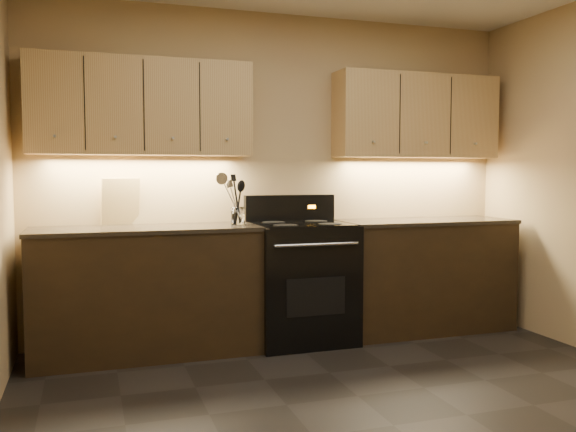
# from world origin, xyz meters

# --- Properties ---
(floor) EXTENTS (4.00, 4.00, 0.00)m
(floor) POSITION_xyz_m (0.00, 0.00, 0.00)
(floor) COLOR black
(floor) RESTS_ON ground
(wall_back) EXTENTS (4.00, 0.04, 2.60)m
(wall_back) POSITION_xyz_m (0.00, 2.00, 1.30)
(wall_back) COLOR tan
(wall_back) RESTS_ON ground
(counter_left) EXTENTS (1.62, 0.62, 0.93)m
(counter_left) POSITION_xyz_m (-1.10, 1.70, 0.47)
(counter_left) COLOR black
(counter_left) RESTS_ON ground
(counter_right) EXTENTS (1.46, 0.62, 0.93)m
(counter_right) POSITION_xyz_m (1.18, 1.70, 0.47)
(counter_right) COLOR black
(counter_right) RESTS_ON ground
(stove) EXTENTS (0.76, 0.68, 1.14)m
(stove) POSITION_xyz_m (0.08, 1.68, 0.48)
(stove) COLOR black
(stove) RESTS_ON ground
(upper_cab_left) EXTENTS (1.60, 0.30, 0.70)m
(upper_cab_left) POSITION_xyz_m (-1.10, 1.85, 1.80)
(upper_cab_left) COLOR tan
(upper_cab_left) RESTS_ON wall_back
(upper_cab_right) EXTENTS (1.44, 0.30, 0.70)m
(upper_cab_right) POSITION_xyz_m (1.18, 1.85, 1.80)
(upper_cab_right) COLOR tan
(upper_cab_right) RESTS_ON wall_back
(outlet_plate) EXTENTS (0.08, 0.01, 0.12)m
(outlet_plate) POSITION_xyz_m (-1.30, 1.99, 1.12)
(outlet_plate) COLOR #B2B5BA
(outlet_plate) RESTS_ON wall_back
(utensil_crock) EXTENTS (0.14, 0.14, 0.13)m
(utensil_crock) POSITION_xyz_m (-0.42, 1.70, 0.99)
(utensil_crock) COLOR white
(utensil_crock) RESTS_ON counter_left
(cutting_board) EXTENTS (0.29, 0.13, 0.35)m
(cutting_board) POSITION_xyz_m (-1.26, 1.96, 1.11)
(cutting_board) COLOR #DBC276
(cutting_board) RESTS_ON counter_left
(black_spoon) EXTENTS (0.10, 0.09, 0.32)m
(black_spoon) POSITION_xyz_m (-0.43, 1.72, 1.10)
(black_spoon) COLOR black
(black_spoon) RESTS_ON utensil_crock
(black_turner) EXTENTS (0.14, 0.16, 0.39)m
(black_turner) POSITION_xyz_m (-0.41, 1.69, 1.14)
(black_turner) COLOR black
(black_turner) RESTS_ON utensil_crock
(steel_spatula) EXTENTS (0.19, 0.14, 0.35)m
(steel_spatula) POSITION_xyz_m (-0.40, 1.70, 1.12)
(steel_spatula) COLOR silver
(steel_spatula) RESTS_ON utensil_crock
(steel_skimmer) EXTENTS (0.26, 0.13, 0.40)m
(steel_skimmer) POSITION_xyz_m (-0.39, 1.69, 1.14)
(steel_skimmer) COLOR silver
(steel_skimmer) RESTS_ON utensil_crock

